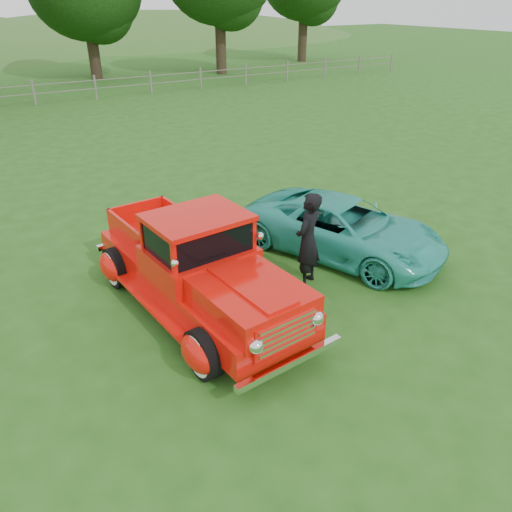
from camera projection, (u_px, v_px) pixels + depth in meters
ground at (299, 337)px, 7.93m from camera, size 140.00×140.00×0.00m
fence_line at (34, 93)px, 24.25m from camera, size 48.00×0.12×1.20m
red_pickup at (198, 268)px, 8.30m from camera, size 2.54×5.11×1.78m
teal_sedan at (343, 228)px, 10.24m from camera, size 3.33×4.62×1.17m
man at (308, 240)px, 9.00m from camera, size 0.78×0.71×1.80m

